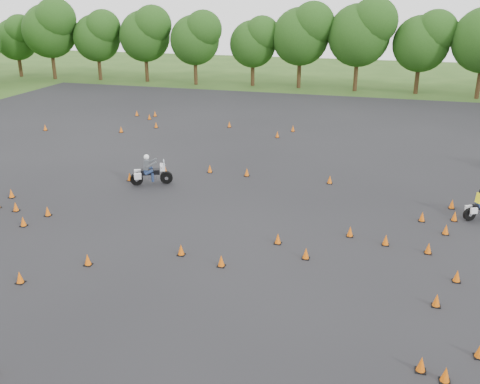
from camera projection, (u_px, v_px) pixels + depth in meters
The scene contains 5 objects.
ground at pixel (214, 252), 22.05m from camera, with size 140.00×140.00×0.00m, color #2D5119.
asphalt_pad at pixel (250, 201), 27.46m from camera, with size 62.00×62.00×0.00m, color black.
treeline at pixel (343, 52), 51.95m from camera, with size 87.39×32.25×11.01m.
traffic_cones at pixel (248, 200), 26.98m from camera, with size 35.89×33.16×0.45m.
rider_grey at pixel (151, 169), 29.50m from camera, with size 2.33×0.72×1.80m, color #42464A, non-canonical shape.
Camera 1 is at (6.35, -18.75, 10.07)m, focal length 40.00 mm.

